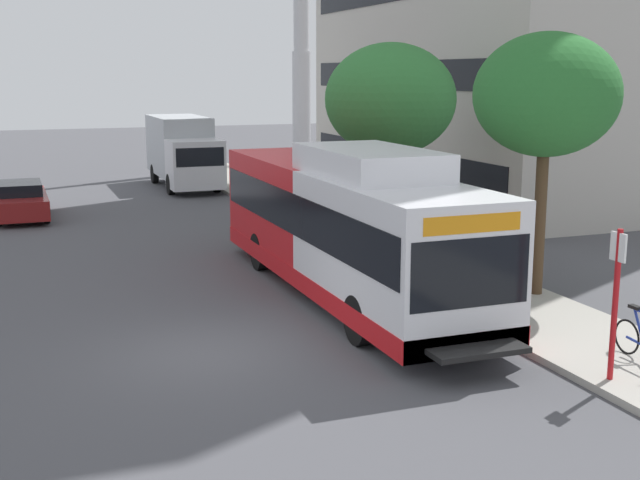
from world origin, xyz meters
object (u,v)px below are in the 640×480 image
(bus_stop_sign_pole, at_px, (616,293))
(parked_car_far_lane, at_px, (21,200))
(street_tree_mid_block, at_px, (390,100))
(box_truck_background, at_px, (183,150))
(street_tree_near_stop, at_px, (546,96))
(transit_bus, at_px, (345,226))

(bus_stop_sign_pole, distance_m, parked_car_far_lane, 23.09)
(street_tree_mid_block, height_order, box_truck_background, street_tree_mid_block)
(street_tree_near_stop, bearing_deg, street_tree_mid_block, 90.86)
(bus_stop_sign_pole, xyz_separation_m, parked_car_far_lane, (-8.97, 21.26, -0.99))
(street_tree_near_stop, height_order, box_truck_background, street_tree_near_stop)
(street_tree_mid_block, relative_size, box_truck_background, 0.86)
(transit_bus, relative_size, street_tree_near_stop, 2.03)
(transit_bus, distance_m, street_tree_near_stop, 5.46)
(transit_bus, xyz_separation_m, box_truck_background, (0.29, 20.44, 0.04))
(transit_bus, bearing_deg, street_tree_near_stop, -25.03)
(parked_car_far_lane, bearing_deg, street_tree_mid_block, -36.70)
(bus_stop_sign_pole, height_order, box_truck_background, box_truck_background)
(transit_bus, height_order, bus_stop_sign_pole, transit_bus)
(bus_stop_sign_pole, relative_size, box_truck_background, 0.37)
(box_truck_background, bearing_deg, parked_car_far_lane, -139.30)
(street_tree_near_stop, xyz_separation_m, street_tree_mid_block, (-0.12, 7.89, -0.31))
(bus_stop_sign_pole, xyz_separation_m, street_tree_mid_block, (2.03, 13.06, 2.79))
(transit_bus, relative_size, bus_stop_sign_pole, 4.71)
(street_tree_mid_block, bearing_deg, parked_car_far_lane, 143.30)
(street_tree_mid_block, bearing_deg, bus_stop_sign_pole, -98.83)
(transit_bus, xyz_separation_m, street_tree_mid_block, (3.99, 5.97, 2.73))
(street_tree_mid_block, bearing_deg, transit_bus, -123.75)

